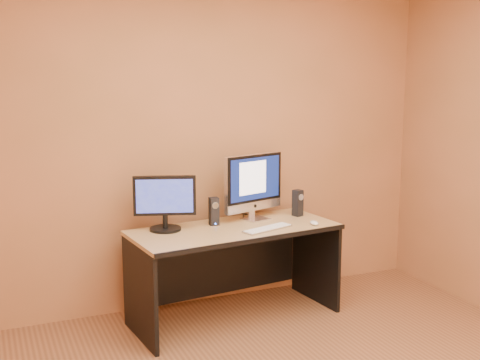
# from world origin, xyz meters

# --- Properties ---
(walls) EXTENTS (4.00, 4.00, 2.60)m
(walls) POSITION_xyz_m (0.00, 0.00, 1.30)
(walls) COLOR #A16441
(walls) RESTS_ON ground
(desk) EXTENTS (1.57, 0.81, 0.70)m
(desk) POSITION_xyz_m (0.16, 1.54, 0.35)
(desk) COLOR tan
(desk) RESTS_ON ground
(imac) EXTENTS (0.57, 0.34, 0.52)m
(imac) POSITION_xyz_m (0.40, 1.70, 0.95)
(imac) COLOR silver
(imac) RESTS_ON desk
(second_monitor) EXTENTS (0.50, 0.36, 0.40)m
(second_monitor) POSITION_xyz_m (-0.32, 1.68, 0.89)
(second_monitor) COLOR black
(second_monitor) RESTS_ON desk
(speaker_left) EXTENTS (0.07, 0.07, 0.21)m
(speaker_left) POSITION_xyz_m (0.05, 1.68, 0.80)
(speaker_left) COLOR black
(speaker_left) RESTS_ON desk
(speaker_right) EXTENTS (0.08, 0.08, 0.21)m
(speaker_right) POSITION_xyz_m (0.76, 1.69, 0.80)
(speaker_right) COLOR black
(speaker_right) RESTS_ON desk
(keyboard) EXTENTS (0.42, 0.23, 0.02)m
(keyboard) POSITION_xyz_m (0.35, 1.40, 0.70)
(keyboard) COLOR #BCBBC0
(keyboard) RESTS_ON desk
(mouse) EXTENTS (0.06, 0.10, 0.03)m
(mouse) POSITION_xyz_m (0.73, 1.38, 0.71)
(mouse) COLOR silver
(mouse) RESTS_ON desk
(cable_a) EXTENTS (0.13, 0.17, 0.01)m
(cable_a) POSITION_xyz_m (0.44, 1.83, 0.70)
(cable_a) COLOR black
(cable_a) RESTS_ON desk
(cable_b) EXTENTS (0.08, 0.16, 0.01)m
(cable_b) POSITION_xyz_m (0.36, 1.83, 0.70)
(cable_b) COLOR black
(cable_b) RESTS_ON desk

